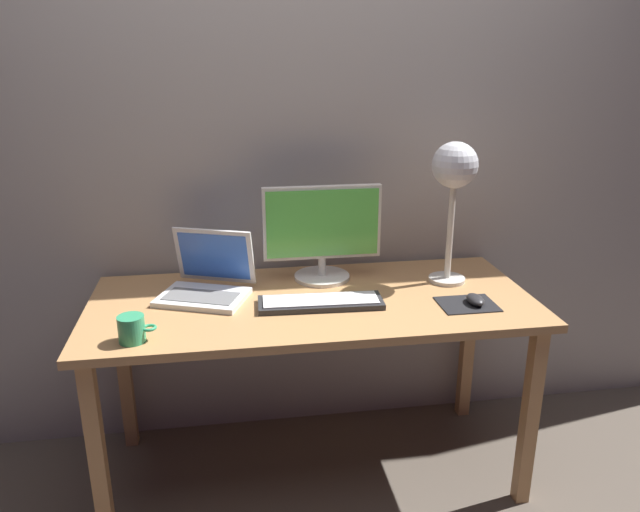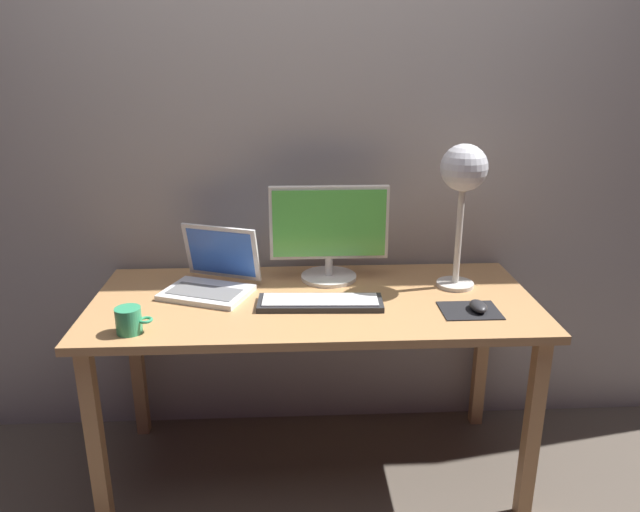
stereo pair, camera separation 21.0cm
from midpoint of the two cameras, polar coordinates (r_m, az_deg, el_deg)
ground_plane at (r=2.58m, az=1.93°, el=-19.38°), size 4.80×4.80×0.00m
back_wall at (r=2.45m, az=1.48°, el=11.84°), size 4.80×0.06×2.60m
desk at (r=2.24m, az=2.11°, el=-5.95°), size 1.60×0.70×0.74m
monitor at (r=2.33m, az=3.43°, el=2.32°), size 0.46×0.22×0.37m
keyboard_main at (r=2.14m, az=2.83°, el=-4.42°), size 0.45×0.16×0.03m
laptop at (r=2.28m, az=-7.39°, el=-1.66°), size 0.38×0.36×0.23m
desk_lamp at (r=2.28m, az=15.92°, el=7.11°), size 0.17×0.17×0.54m
mousepad at (r=2.19m, az=16.59°, el=-4.99°), size 0.20×0.16×0.00m
mouse at (r=2.19m, az=17.34°, el=-4.57°), size 0.06×0.10×0.03m
coffee_mug at (r=1.99m, az=-14.65°, el=-5.94°), size 0.12×0.08×0.08m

